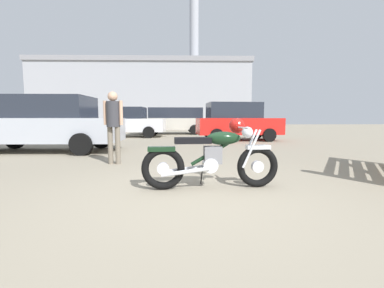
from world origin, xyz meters
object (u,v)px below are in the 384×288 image
Objects in this scene: bystander at (113,120)px; blue_hatchback_right at (127,122)px; white_estate_far at (173,120)px; vintage_motorcycle at (215,156)px; red_hatchback_near at (237,121)px; silver_sedan_mid at (61,123)px; pale_sedan_back at (40,122)px.

bystander is 8.84m from blue_hatchback_right.
blue_hatchback_right is at bearing 44.43° from white_estate_far.
vintage_motorcycle is 8.60m from red_hatchback_near.
white_estate_far is at bearing 5.10° from bystander.
blue_hatchback_right is 3.56m from silver_sedan_mid.
silver_sedan_mid reaches higher than vintage_motorcycle.
blue_hatchback_right is 6.53m from pale_sedan_back.
red_hatchback_near is 8.19m from silver_sedan_mid.
bystander is at bearing -127.72° from red_hatchback_near.
white_estate_far is at bearing 118.17° from red_hatchback_near.
bystander is 11.37m from white_estate_far.
white_estate_far is at bearing -131.72° from blue_hatchback_right.
white_estate_far is at bearing 91.02° from vintage_motorcycle.
blue_hatchback_right is 0.90× the size of pale_sedan_back.
silver_sedan_mid is (-6.02, 8.36, 0.34)m from vintage_motorcycle.
red_hatchback_near reaches higher than bystander.
silver_sedan_mid is (-2.52, -2.52, 0.00)m from blue_hatchback_right.
blue_hatchback_right is (-3.50, 10.88, 0.34)m from vintage_motorcycle.
blue_hatchback_right is at bearing 43.05° from silver_sedan_mid.
silver_sedan_mid reaches higher than bystander.
silver_sedan_mid is (-3.98, 6.20, -0.18)m from bystander.
pale_sedan_back reaches higher than blue_hatchback_right.
pale_sedan_back reaches higher than silver_sedan_mid.
white_estate_far is 7.17m from silver_sedan_mid.
blue_hatchback_right and silver_sedan_mid have the same top height.
vintage_motorcycle is at bearing -107.94° from red_hatchback_near.
pale_sedan_back is (-4.92, 4.51, 0.45)m from vintage_motorcycle.
red_hatchback_near is at bearing 29.58° from pale_sedan_back.
silver_sedan_mid is at bearing 122.55° from vintage_motorcycle.
vintage_motorcycle is 10.31m from silver_sedan_mid.
pale_sedan_back is 1.11× the size of silver_sedan_mid.
red_hatchback_near reaches higher than silver_sedan_mid.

